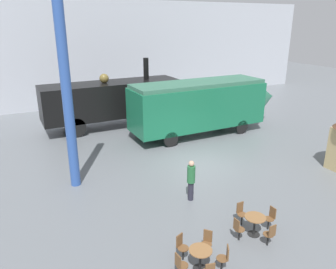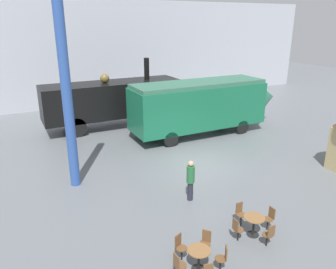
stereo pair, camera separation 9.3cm
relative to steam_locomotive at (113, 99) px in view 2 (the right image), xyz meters
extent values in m
plane|color=slate|center=(2.03, -8.51, -2.02)|extent=(80.00, 80.00, 0.00)
cube|color=#B2B7C1|center=(2.03, 7.08, 2.48)|extent=(44.00, 0.15, 9.00)
cube|color=black|center=(-0.01, 0.00, 0.00)|extent=(9.60, 2.55, 2.37)
cylinder|color=black|center=(2.63, 0.00, 1.95)|extent=(0.38, 0.38, 1.53)
sphere|color=brown|center=(-0.49, 0.00, 1.49)|extent=(0.64, 0.64, 0.64)
cylinder|color=black|center=(2.87, -1.21, -1.37)|extent=(1.29, 0.12, 1.29)
cylinder|color=black|center=(2.87, 1.21, -1.37)|extent=(1.29, 0.12, 1.29)
cylinder|color=black|center=(-2.89, -1.21, -1.37)|extent=(1.29, 0.12, 1.29)
cylinder|color=black|center=(-2.89, 1.21, -1.37)|extent=(1.29, 0.12, 1.29)
cube|color=#196B47|center=(4.50, -4.17, -0.07)|extent=(8.98, 2.76, 2.69)
cone|color=#196B47|center=(9.99, -4.17, -0.07)|extent=(2.00, 2.55, 2.55)
cube|color=#366B54|center=(4.50, -4.17, 1.40)|extent=(8.80, 2.54, 0.24)
cylinder|color=black|center=(7.19, -5.48, -1.55)|extent=(0.93, 0.12, 0.93)
cylinder|color=black|center=(7.19, -2.85, -1.55)|extent=(0.93, 0.12, 0.93)
cylinder|color=black|center=(1.81, -5.48, -1.55)|extent=(0.93, 0.12, 0.93)
cylinder|color=black|center=(1.81, -2.85, -1.55)|extent=(0.93, 0.12, 0.93)
cylinder|color=black|center=(-2.19, -15.08, -2.01)|extent=(0.44, 0.44, 0.02)
cylinder|color=black|center=(-2.19, -15.08, -1.67)|extent=(0.08, 0.08, 0.66)
cylinder|color=olive|center=(-2.19, -15.08, -1.32)|extent=(0.71, 0.71, 0.03)
cylinder|color=black|center=(0.45, -14.48, -2.01)|extent=(0.44, 0.44, 0.02)
cylinder|color=black|center=(0.45, -14.48, -1.66)|extent=(0.08, 0.08, 0.67)
cylinder|color=olive|center=(0.45, -14.48, -1.31)|extent=(0.75, 0.75, 0.03)
cylinder|color=brown|center=(-2.84, -15.13, -1.58)|extent=(0.36, 0.36, 0.03)
cube|color=brown|center=(-2.99, -15.14, -1.36)|extent=(0.06, 0.29, 0.42)
cylinder|color=black|center=(-1.63, -15.42, -1.81)|extent=(0.06, 0.06, 0.42)
cylinder|color=brown|center=(-1.63, -15.42, -1.58)|extent=(0.36, 0.36, 0.03)
cube|color=brown|center=(-1.50, -15.50, -1.36)|extent=(0.18, 0.27, 0.42)
cylinder|color=black|center=(-1.69, -14.65, -1.81)|extent=(0.06, 0.06, 0.42)
cylinder|color=brown|center=(-1.69, -14.65, -1.58)|extent=(0.36, 0.36, 0.03)
cube|color=brown|center=(-1.57, -14.55, -1.36)|extent=(0.22, 0.24, 0.42)
cylinder|color=black|center=(-2.44, -14.47, -1.81)|extent=(0.06, 0.06, 0.42)
cylinder|color=brown|center=(-2.44, -14.47, -1.58)|extent=(0.36, 0.36, 0.03)
cube|color=brown|center=(-2.50, -14.33, -1.36)|extent=(0.28, 0.15, 0.42)
cylinder|color=black|center=(1.12, -14.48, -1.81)|extent=(0.06, 0.06, 0.42)
cylinder|color=brown|center=(1.12, -14.48, -1.58)|extent=(0.36, 0.36, 0.03)
cube|color=brown|center=(1.27, -14.48, -1.36)|extent=(0.04, 0.29, 0.42)
cylinder|color=black|center=(0.44, -13.81, -1.81)|extent=(0.06, 0.06, 0.42)
cylinder|color=brown|center=(0.44, -13.81, -1.58)|extent=(0.36, 0.36, 0.03)
cube|color=brown|center=(0.44, -13.66, -1.36)|extent=(0.29, 0.04, 0.42)
cylinder|color=black|center=(-0.23, -14.49, -1.81)|extent=(0.06, 0.06, 0.42)
cylinder|color=brown|center=(-0.23, -14.49, -1.58)|extent=(0.36, 0.36, 0.03)
cube|color=brown|center=(-0.38, -14.49, -1.36)|extent=(0.04, 0.29, 0.42)
cylinder|color=black|center=(0.45, -15.16, -1.81)|extent=(0.06, 0.06, 0.42)
cylinder|color=brown|center=(0.45, -15.16, -1.58)|extent=(0.36, 0.36, 0.03)
cube|color=brown|center=(0.46, -15.31, -1.36)|extent=(0.29, 0.04, 0.42)
cylinder|color=#262633|center=(-0.32, -11.38, -1.61)|extent=(0.24, 0.24, 0.82)
cylinder|color=#266638|center=(-0.32, -11.38, -0.83)|extent=(0.34, 0.34, 0.73)
sphere|color=tan|center=(-0.32, -11.38, -0.34)|extent=(0.24, 0.24, 0.24)
cylinder|color=#2D519E|center=(-4.37, -7.78, 1.98)|extent=(0.44, 0.44, 8.00)
camera|label=1|loc=(-6.75, -21.87, 5.17)|focal=35.00mm
camera|label=2|loc=(-6.67, -21.91, 5.17)|focal=35.00mm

